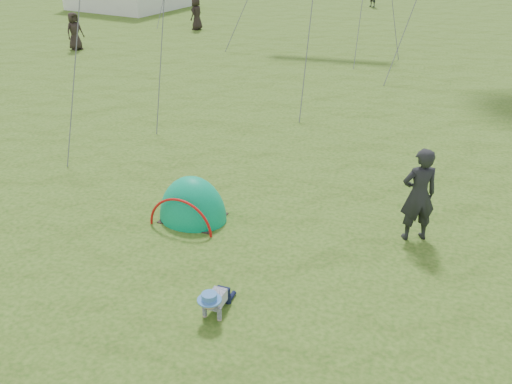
# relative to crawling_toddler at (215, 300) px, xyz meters

# --- Properties ---
(ground) EXTENTS (140.00, 140.00, 0.00)m
(ground) POSITION_rel_crawling_toddler_xyz_m (0.91, 0.29, -0.27)
(ground) COLOR #275012
(crawling_toddler) EXTENTS (0.55, 0.74, 0.54)m
(crawling_toddler) POSITION_rel_crawling_toddler_xyz_m (0.00, 0.00, 0.00)
(crawling_toddler) COLOR black
(crawling_toddler) RESTS_ON ground
(popup_tent) EXTENTS (1.62, 1.39, 1.90)m
(popup_tent) POSITION_rel_crawling_toddler_xyz_m (-1.49, 2.88, -0.27)
(popup_tent) COLOR #028E5D
(popup_tent) RESTS_ON ground
(standing_adult) EXTENTS (0.83, 0.70, 1.92)m
(standing_adult) POSITION_rel_crawling_toddler_xyz_m (3.03, 3.28, 0.69)
(standing_adult) COLOR black
(standing_adult) RESTS_ON ground
(crowd_person_3) EXTENTS (1.27, 1.05, 1.72)m
(crowd_person_3) POSITION_rel_crawling_toddler_xyz_m (-14.86, 26.10, 0.59)
(crowd_person_3) COLOR black
(crowd_person_3) RESTS_ON ground
(crowd_person_4) EXTENTS (0.71, 0.92, 1.67)m
(crowd_person_4) POSITION_rel_crawling_toddler_xyz_m (-8.81, 22.63, 0.57)
(crowd_person_4) COLOR black
(crowd_person_4) RESTS_ON ground
(crowd_person_10) EXTENTS (0.84, 0.97, 1.68)m
(crowd_person_10) POSITION_rel_crawling_toddler_xyz_m (-12.49, 16.58, 0.57)
(crowd_person_10) COLOR #2C221F
(crowd_person_10) RESTS_ON ground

